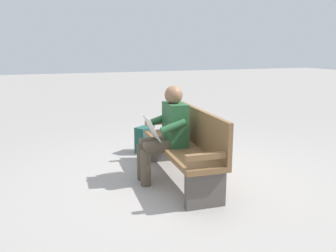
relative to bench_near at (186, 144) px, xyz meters
name	(u,v)px	position (x,y,z in m)	size (l,w,h in m)	color
ground_plane	(180,180)	(0.00, 0.07, -0.46)	(40.00, 40.00, 0.00)	gray
bench_near	(186,144)	(0.00, 0.00, 0.00)	(1.83, 0.60, 0.90)	brown
person_seated	(166,131)	(0.07, 0.23, 0.17)	(0.59, 0.59, 1.18)	#23512D
backpack	(144,140)	(1.31, 0.14, -0.26)	(0.32, 0.34, 0.41)	#1E4C42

